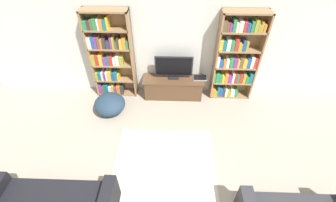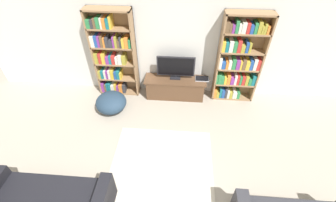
{
  "view_description": "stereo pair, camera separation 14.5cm",
  "coord_description": "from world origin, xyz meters",
  "px_view_note": "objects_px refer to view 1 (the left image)",
  "views": [
    {
      "loc": [
        0.15,
        -0.37,
        3.62
      ],
      "look_at": [
        0.04,
        2.94,
        0.7
      ],
      "focal_mm": 24.0,
      "sensor_mm": 36.0,
      "label": 1
    },
    {
      "loc": [
        0.3,
        -0.36,
        3.62
      ],
      "look_at": [
        0.04,
        2.94,
        0.7
      ],
      "focal_mm": 24.0,
      "sensor_mm": 36.0,
      "label": 2
    }
  ],
  "objects_px": {
    "bookshelf_right": "(235,59)",
    "laptop": "(200,78)",
    "bookshelf_left": "(110,57)",
    "television": "(174,67)",
    "beanbag_ottoman": "(110,104)",
    "tv_stand": "(173,87)"
  },
  "relations": [
    {
      "from": "bookshelf_right",
      "to": "laptop",
      "type": "bearing_deg",
      "value": -175.87
    },
    {
      "from": "bookshelf_left",
      "to": "bookshelf_right",
      "type": "xyz_separation_m",
      "value": [
        2.81,
        -0.0,
        -0.0
      ]
    },
    {
      "from": "television",
      "to": "laptop",
      "type": "height_order",
      "value": "television"
    },
    {
      "from": "bookshelf_left",
      "to": "bookshelf_right",
      "type": "bearing_deg",
      "value": -0.05
    },
    {
      "from": "bookshelf_right",
      "to": "beanbag_ottoman",
      "type": "relative_size",
      "value": 3.01
    },
    {
      "from": "tv_stand",
      "to": "beanbag_ottoman",
      "type": "distance_m",
      "value": 1.55
    },
    {
      "from": "tv_stand",
      "to": "beanbag_ottoman",
      "type": "relative_size",
      "value": 2.09
    },
    {
      "from": "television",
      "to": "beanbag_ottoman",
      "type": "height_order",
      "value": "television"
    },
    {
      "from": "tv_stand",
      "to": "television",
      "type": "xyz_separation_m",
      "value": [
        0.0,
        0.05,
        0.56
      ]
    },
    {
      "from": "bookshelf_left",
      "to": "tv_stand",
      "type": "distance_m",
      "value": 1.64
    },
    {
      "from": "bookshelf_right",
      "to": "television",
      "type": "distance_m",
      "value": 1.39
    },
    {
      "from": "bookshelf_right",
      "to": "laptop",
      "type": "distance_m",
      "value": 0.89
    },
    {
      "from": "tv_stand",
      "to": "television",
      "type": "distance_m",
      "value": 0.56
    },
    {
      "from": "tv_stand",
      "to": "laptop",
      "type": "bearing_deg",
      "value": 4.43
    },
    {
      "from": "bookshelf_right",
      "to": "tv_stand",
      "type": "bearing_deg",
      "value": -175.73
    },
    {
      "from": "bookshelf_left",
      "to": "tv_stand",
      "type": "relative_size",
      "value": 1.44
    },
    {
      "from": "bookshelf_right",
      "to": "television",
      "type": "relative_size",
      "value": 2.4
    },
    {
      "from": "bookshelf_left",
      "to": "beanbag_ottoman",
      "type": "relative_size",
      "value": 3.01
    },
    {
      "from": "television",
      "to": "tv_stand",
      "type": "bearing_deg",
      "value": -90.0
    },
    {
      "from": "bookshelf_left",
      "to": "beanbag_ottoman",
      "type": "bearing_deg",
      "value": -88.59
    },
    {
      "from": "tv_stand",
      "to": "laptop",
      "type": "height_order",
      "value": "laptop"
    },
    {
      "from": "bookshelf_left",
      "to": "beanbag_ottoman",
      "type": "height_order",
      "value": "bookshelf_left"
    }
  ]
}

